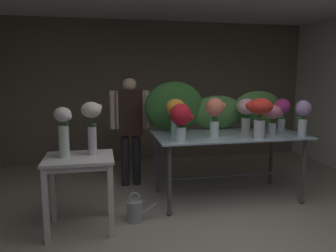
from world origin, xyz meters
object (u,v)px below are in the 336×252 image
object	(u,v)px
side_table_white	(79,167)
vase_lilac_roses	(303,115)
vase_coral_snapdragons	(215,112)
vase_cream_lisianthus_tall	(92,120)
vase_scarlet_dahlias	(260,112)
vase_rosy_ranunculus	(273,115)
vase_crimson_carnations	(181,118)
vase_sunset_hydrangea	(176,112)
vase_magenta_peonies	(282,109)
florist	(130,119)
watering_can	(135,210)
vase_blush_freesia	(246,110)
display_table_glass	(228,143)
vase_white_roses_tall	(64,130)

from	to	relation	value
side_table_white	vase_lilac_roses	bearing A→B (deg)	4.02
vase_coral_snapdragons	vase_cream_lisianthus_tall	bearing A→B (deg)	-167.16
vase_coral_snapdragons	side_table_white	bearing A→B (deg)	-166.24
vase_scarlet_dahlias	vase_cream_lisianthus_tall	bearing A→B (deg)	-175.81
vase_scarlet_dahlias	vase_rosy_ranunculus	distance (m)	0.37
vase_crimson_carnations	vase_sunset_hydrangea	world-z (taller)	vase_sunset_hydrangea
vase_lilac_roses	vase_rosy_ranunculus	distance (m)	0.36
vase_scarlet_dahlias	vase_magenta_peonies	distance (m)	0.75
florist	vase_lilac_roses	world-z (taller)	florist
vase_crimson_carnations	watering_can	bearing A→B (deg)	-164.69
vase_blush_freesia	vase_lilac_roses	distance (m)	0.71
vase_cream_lisianthus_tall	vase_sunset_hydrangea	bearing A→B (deg)	25.38
vase_lilac_roses	vase_magenta_peonies	xyz separation A→B (m)	(-0.00, 0.48, 0.02)
display_table_glass	vase_white_roses_tall	xyz separation A→B (m)	(-2.00, -0.53, 0.34)
vase_magenta_peonies	florist	bearing A→B (deg)	162.98
vase_rosy_ranunculus	watering_can	world-z (taller)	vase_rosy_ranunculus
florist	vase_scarlet_dahlias	world-z (taller)	florist
florist	vase_blush_freesia	world-z (taller)	florist
vase_crimson_carnations	vase_coral_snapdragons	xyz separation A→B (m)	(0.48, 0.17, 0.04)
vase_coral_snapdragons	vase_white_roses_tall	bearing A→B (deg)	-167.26
vase_crimson_carnations	florist	bearing A→B (deg)	114.66
florist	vase_crimson_carnations	world-z (taller)	florist
vase_lilac_roses	vase_sunset_hydrangea	xyz separation A→B (m)	(-1.55, 0.35, 0.04)
side_table_white	watering_can	bearing A→B (deg)	6.72
vase_scarlet_dahlias	vase_rosy_ranunculus	bearing A→B (deg)	34.81
display_table_glass	vase_white_roses_tall	world-z (taller)	vase_white_roses_tall
vase_scarlet_dahlias	vase_white_roses_tall	distance (m)	2.28
vase_rosy_ranunculus	vase_cream_lisianthus_tall	xyz separation A→B (m)	(-2.28, -0.35, 0.04)
vase_white_roses_tall	vase_scarlet_dahlias	bearing A→B (deg)	5.19
florist	vase_blush_freesia	xyz separation A→B (m)	(1.51, -0.66, 0.17)
vase_coral_snapdragons	vase_blush_freesia	bearing A→B (deg)	24.13
florist	vase_coral_snapdragons	size ratio (longest dim) A/B	3.32
side_table_white	florist	distance (m)	1.49
side_table_white	vase_blush_freesia	xyz separation A→B (m)	(2.16, 0.64, 0.48)
florist	vase_sunset_hydrangea	distance (m)	0.93
watering_can	vase_white_roses_tall	bearing A→B (deg)	-174.49
vase_scarlet_dahlias	vase_sunset_hydrangea	distance (m)	1.03
vase_magenta_peonies	watering_can	xyz separation A→B (m)	(-2.13, -0.60, -1.04)
vase_coral_snapdragons	vase_rosy_ranunculus	bearing A→B (deg)	1.09
display_table_glass	florist	distance (m)	1.45
vase_sunset_hydrangea	vase_coral_snapdragons	bearing A→B (deg)	-17.19
vase_white_roses_tall	side_table_white	bearing A→B (deg)	0.36
vase_scarlet_dahlias	vase_cream_lisianthus_tall	xyz separation A→B (m)	(-1.98, -0.15, -0.03)
side_table_white	watering_can	distance (m)	0.81
vase_cream_lisianthus_tall	watering_can	bearing A→B (deg)	1.15
display_table_glass	vase_rosy_ranunculus	distance (m)	0.69
side_table_white	vase_cream_lisianthus_tall	bearing A→B (deg)	22.85
vase_cream_lisianthus_tall	watering_can	distance (m)	1.13
vase_cream_lisianthus_tall	watering_can	xyz separation A→B (m)	(0.44, 0.01, -1.04)
side_table_white	watering_can	size ratio (longest dim) A/B	2.27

